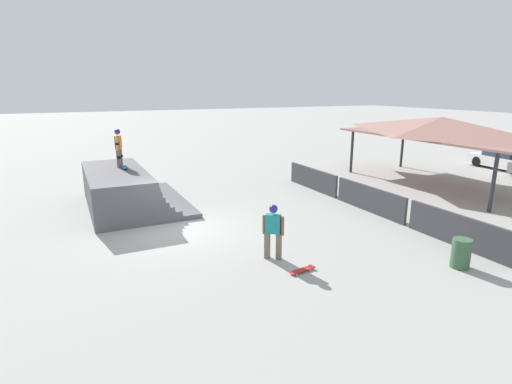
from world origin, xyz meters
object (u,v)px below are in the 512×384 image
Objects in this scene: skater_on_deck at (118,145)px; skateboard_on_deck at (125,167)px; parked_car_white at (504,160)px; trash_bin at (461,253)px; bystander_walking at (273,227)px; skateboard_on_ground at (303,270)px.

skater_on_deck is 1.07m from skateboard_on_deck.
skater_on_deck is at bearing -89.39° from parked_car_white.
skater_on_deck is 13.72m from trash_bin.
skateboard_on_deck is at bearing -26.55° from bystander_walking.
skater_on_deck is 0.98× the size of bystander_walking.
skateboard_on_ground is at bearing -112.10° from trash_bin.
parked_car_white is at bearing 102.39° from skater_on_deck.
trash_bin is at bearing 37.62° from skateboard_on_deck.
trash_bin is 0.19× the size of parked_car_white.
bystander_walking is 1.97× the size of trash_bin.
bystander_walking is at bearing 39.92° from skater_on_deck.
parked_car_white is (-6.79, 19.07, 0.54)m from skateboard_on_ground.
skater_on_deck is 2.06× the size of skateboard_on_deck.
bystander_walking is at bearing 97.76° from skateboard_on_ground.
parked_car_white reaches higher than skateboard_on_ground.
bystander_walking is (7.75, 3.03, -0.69)m from skateboard_on_deck.
trash_bin is at bearing -170.26° from bystander_walking.
skateboard_on_deck is at bearing -87.94° from parked_car_white.
skateboard_on_deck is 0.96× the size of skateboard_on_ground.
trash_bin is at bearing -30.36° from skateboard_on_ground.
trash_bin is (11.18, 7.65, -2.13)m from skater_on_deck.
skateboard_on_deck reaches higher than skateboard_on_ground.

